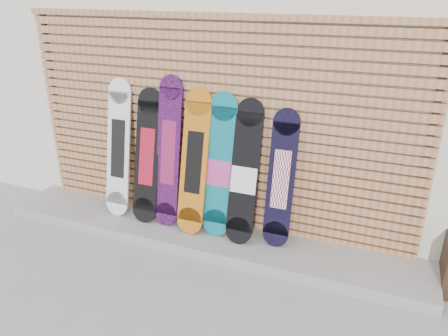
% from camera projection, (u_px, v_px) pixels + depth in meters
% --- Properties ---
extents(ground, '(80.00, 80.00, 0.00)m').
position_uv_depth(ground, '(188.00, 281.00, 4.04)').
color(ground, gray).
rests_on(ground, ground).
extents(building, '(12.00, 5.00, 3.60)m').
position_uv_depth(building, '(325.00, 40.00, 6.16)').
color(building, beige).
rests_on(building, ground).
extents(concrete_step, '(4.60, 0.70, 0.12)m').
position_uv_depth(concrete_step, '(203.00, 236.00, 4.65)').
color(concrete_step, gray).
rests_on(concrete_step, ground).
extents(slat_wall, '(4.26, 0.08, 2.29)m').
position_uv_depth(slat_wall, '(213.00, 125.00, 4.45)').
color(slat_wall, '#A36A44').
rests_on(slat_wall, ground).
extents(snowboard_0, '(0.28, 0.33, 1.51)m').
position_uv_depth(snowboard_0, '(118.00, 149.00, 4.78)').
color(snowboard_0, white).
rests_on(snowboard_0, concrete_step).
extents(snowboard_1, '(0.28, 0.35, 1.43)m').
position_uv_depth(snowboard_1, '(147.00, 157.00, 4.66)').
color(snowboard_1, black).
rests_on(snowboard_1, concrete_step).
extents(snowboard_2, '(0.26, 0.32, 1.58)m').
position_uv_depth(snowboard_2, '(168.00, 153.00, 4.55)').
color(snowboard_2, black).
rests_on(snowboard_2, concrete_step).
extents(snowboard_3, '(0.29, 0.38, 1.48)m').
position_uv_depth(snowboard_3, '(194.00, 163.00, 4.44)').
color(snowboard_3, '#BC6714').
rests_on(snowboard_3, concrete_step).
extents(snowboard_4, '(0.29, 0.31, 1.46)m').
position_uv_depth(snowboard_4, '(220.00, 167.00, 4.38)').
color(snowboard_4, '#0C6C7A').
rests_on(snowboard_4, concrete_step).
extents(snowboard_5, '(0.28, 0.37, 1.42)m').
position_uv_depth(snowboard_5, '(244.00, 174.00, 4.27)').
color(snowboard_5, black).
rests_on(snowboard_5, concrete_step).
extents(snowboard_6, '(0.26, 0.28, 1.36)m').
position_uv_depth(snowboard_6, '(281.00, 179.00, 4.20)').
color(snowboard_6, black).
rests_on(snowboard_6, concrete_step).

